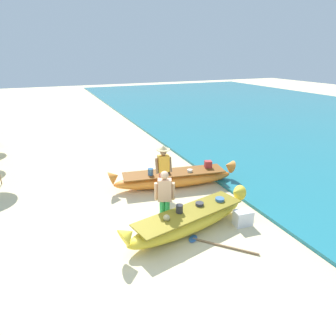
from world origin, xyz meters
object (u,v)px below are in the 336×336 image
person_tourist_customer (165,196)px  paddle (214,243)px  cooler_box (243,218)px  boat_orange_midground (174,178)px  boat_yellow_foreground (189,220)px  person_vendor_hatted (163,167)px

person_tourist_customer → paddle: 1.76m
cooler_box → boat_orange_midground: bearing=108.1°
boat_orange_midground → cooler_box: (0.71, -3.06, -0.09)m
boat_yellow_foreground → person_vendor_hatted: bearing=85.2°
cooler_box → paddle: bearing=-154.2°
person_tourist_customer → cooler_box: 2.29m
boat_orange_midground → person_vendor_hatted: size_ratio=2.69×
person_vendor_hatted → paddle: 3.24m
person_vendor_hatted → boat_yellow_foreground: bearing=-94.8°
boat_orange_midground → cooler_box: size_ratio=9.27×
person_tourist_customer → paddle: person_tourist_customer is taller
paddle → cooler_box: bearing=20.8°
person_vendor_hatted → person_tourist_customer: person_vendor_hatted is taller
boat_yellow_foreground → boat_orange_midground: (0.79, 2.71, -0.01)m
paddle → person_vendor_hatted: bearing=91.7°
person_vendor_hatted → cooler_box: 3.03m
person_vendor_hatted → paddle: bearing=-88.3°
boat_orange_midground → person_tourist_customer: 2.66m
boat_orange_midground → paddle: bearing=-98.2°
cooler_box → paddle: (-1.22, -0.46, -0.19)m
boat_yellow_foreground → cooler_box: 1.54m
boat_yellow_foreground → paddle: boat_yellow_foreground is taller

